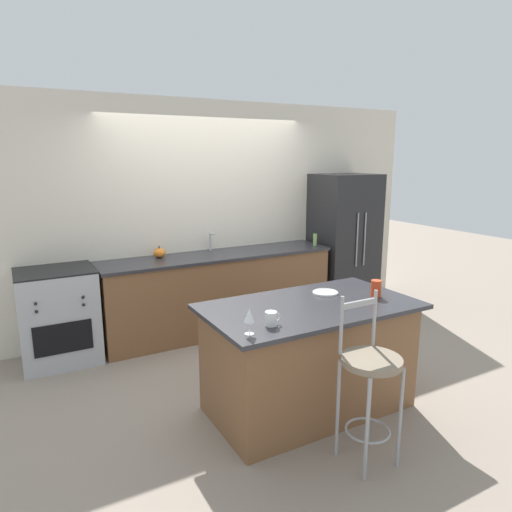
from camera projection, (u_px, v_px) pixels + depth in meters
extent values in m
plane|color=gray|center=(233.00, 340.00, 5.22)|extent=(18.00, 18.00, 0.00)
cube|color=beige|center=(206.00, 216.00, 5.52)|extent=(6.00, 0.07, 2.70)
cube|color=brown|center=(219.00, 293.00, 5.44)|extent=(2.74, 0.64, 0.90)
cube|color=#2D2D33|center=(218.00, 255.00, 5.34)|extent=(2.77, 0.68, 0.03)
cube|color=black|center=(218.00, 254.00, 5.34)|extent=(0.56, 0.35, 0.01)
cylinder|color=#ADAFB5|center=(210.00, 241.00, 5.50)|extent=(0.02, 0.02, 0.22)
cylinder|color=#ADAFB5|center=(212.00, 234.00, 5.43)|extent=(0.02, 0.12, 0.02)
cube|color=brown|center=(309.00, 359.00, 3.72)|extent=(1.59, 0.84, 0.87)
cube|color=#2D2D33|center=(310.00, 306.00, 3.63)|extent=(1.71, 0.96, 0.03)
cube|color=#232326|center=(343.00, 242.00, 6.19)|extent=(0.80, 0.67, 1.83)
cylinder|color=#939399|center=(357.00, 240.00, 5.84)|extent=(0.02, 0.02, 0.69)
cylinder|color=#939399|center=(365.00, 239.00, 5.90)|extent=(0.02, 0.02, 0.69)
cube|color=#ADAFB5|center=(59.00, 317.00, 4.59)|extent=(0.73, 0.64, 0.94)
cube|color=black|center=(63.00, 338.00, 4.34)|extent=(0.53, 0.01, 0.30)
cube|color=black|center=(54.00, 271.00, 4.49)|extent=(0.73, 0.64, 0.02)
cylinder|color=black|center=(36.00, 304.00, 4.15)|extent=(0.03, 0.02, 0.03)
cylinder|color=black|center=(83.00, 297.00, 4.35)|extent=(0.03, 0.02, 0.03)
cylinder|color=black|center=(36.00, 312.00, 4.17)|extent=(0.03, 0.02, 0.03)
cylinder|color=black|center=(84.00, 305.00, 4.36)|extent=(0.03, 0.02, 0.03)
cylinder|color=#99999E|center=(367.00, 430.00, 2.88)|extent=(0.02, 0.02, 0.72)
cylinder|color=#99999E|center=(400.00, 418.00, 3.02)|extent=(0.02, 0.02, 0.72)
cylinder|color=#99999E|center=(338.00, 408.00, 3.13)|extent=(0.02, 0.02, 0.72)
cylinder|color=#99999E|center=(370.00, 398.00, 3.27)|extent=(0.02, 0.02, 0.72)
torus|color=#99999E|center=(367.00, 430.00, 3.10)|extent=(0.31, 0.31, 0.02)
cylinder|color=#7F705B|center=(371.00, 361.00, 2.99)|extent=(0.40, 0.40, 0.04)
cylinder|color=#99999E|center=(341.00, 326.00, 3.00)|extent=(0.02, 0.02, 0.40)
cylinder|color=#99999E|center=(374.00, 318.00, 3.14)|extent=(0.02, 0.02, 0.40)
cube|color=#99999E|center=(359.00, 304.00, 3.04)|extent=(0.29, 0.02, 0.04)
cylinder|color=white|center=(325.00, 293.00, 3.91)|extent=(0.22, 0.22, 0.01)
torus|color=white|center=(325.00, 292.00, 3.91)|extent=(0.21, 0.21, 0.01)
cylinder|color=white|center=(249.00, 334.00, 3.01)|extent=(0.06, 0.06, 0.00)
cylinder|color=white|center=(249.00, 328.00, 3.00)|extent=(0.01, 0.01, 0.08)
cone|color=white|center=(249.00, 315.00, 2.99)|extent=(0.07, 0.07, 0.09)
cylinder|color=white|center=(271.00, 319.00, 3.16)|extent=(0.08, 0.08, 0.10)
torus|color=white|center=(276.00, 317.00, 3.18)|extent=(0.07, 0.01, 0.07)
cylinder|color=red|center=(376.00, 289.00, 3.81)|extent=(0.09, 0.09, 0.14)
ellipsoid|color=orange|center=(159.00, 253.00, 5.12)|extent=(0.14, 0.14, 0.11)
cylinder|color=brown|center=(159.00, 247.00, 5.10)|extent=(0.02, 0.02, 0.02)
cylinder|color=#89B260|center=(315.00, 239.00, 5.82)|extent=(0.05, 0.05, 0.15)
cylinder|color=black|center=(315.00, 232.00, 5.80)|extent=(0.02, 0.02, 0.04)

